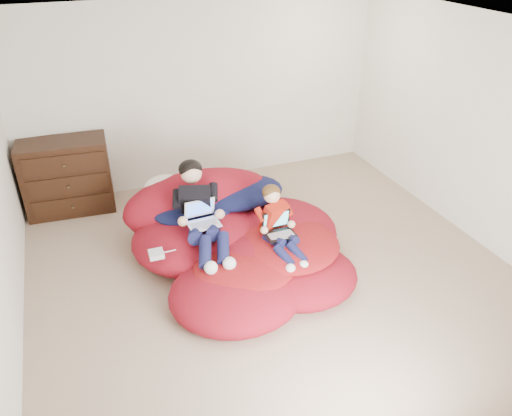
{
  "coord_description": "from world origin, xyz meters",
  "views": [
    {
      "loc": [
        -1.74,
        -3.95,
        3.31
      ],
      "look_at": [
        -0.1,
        0.24,
        0.7
      ],
      "focal_mm": 35.0,
      "sensor_mm": 36.0,
      "label": 1
    }
  ],
  "objects_px": {
    "dresser": "(67,176)",
    "beanbag_pile": "(237,239)",
    "younger_boy": "(278,222)",
    "laptop_white": "(202,217)",
    "older_boy": "(200,208)",
    "laptop_black": "(278,228)"
  },
  "relations": [
    {
      "from": "dresser",
      "to": "beanbag_pile",
      "type": "relative_size",
      "value": 0.46
    },
    {
      "from": "younger_boy",
      "to": "laptop_white",
      "type": "bearing_deg",
      "value": 154.16
    },
    {
      "from": "dresser",
      "to": "laptop_white",
      "type": "distance_m",
      "value": 2.23
    },
    {
      "from": "dresser",
      "to": "older_boy",
      "type": "height_order",
      "value": "older_boy"
    },
    {
      "from": "beanbag_pile",
      "to": "laptop_black",
      "type": "distance_m",
      "value": 0.58
    },
    {
      "from": "beanbag_pile",
      "to": "younger_boy",
      "type": "height_order",
      "value": "younger_boy"
    },
    {
      "from": "older_boy",
      "to": "younger_boy",
      "type": "distance_m",
      "value": 0.83
    },
    {
      "from": "beanbag_pile",
      "to": "laptop_white",
      "type": "height_order",
      "value": "same"
    },
    {
      "from": "beanbag_pile",
      "to": "younger_boy",
      "type": "distance_m",
      "value": 0.6
    },
    {
      "from": "beanbag_pile",
      "to": "older_boy",
      "type": "bearing_deg",
      "value": 171.24
    },
    {
      "from": "dresser",
      "to": "laptop_black",
      "type": "distance_m",
      "value": 2.95
    },
    {
      "from": "dresser",
      "to": "younger_boy",
      "type": "bearing_deg",
      "value": -48.0
    },
    {
      "from": "laptop_white",
      "to": "laptop_black",
      "type": "relative_size",
      "value": 1.09
    },
    {
      "from": "laptop_white",
      "to": "older_boy",
      "type": "bearing_deg",
      "value": 90.0
    },
    {
      "from": "younger_boy",
      "to": "laptop_black",
      "type": "distance_m",
      "value": 0.06
    },
    {
      "from": "younger_boy",
      "to": "older_boy",
      "type": "bearing_deg",
      "value": 149.33
    },
    {
      "from": "beanbag_pile",
      "to": "older_boy",
      "type": "relative_size",
      "value": 2.09
    },
    {
      "from": "beanbag_pile",
      "to": "younger_boy",
      "type": "bearing_deg",
      "value": -47.71
    },
    {
      "from": "beanbag_pile",
      "to": "laptop_white",
      "type": "bearing_deg",
      "value": -177.19
    },
    {
      "from": "older_boy",
      "to": "laptop_black",
      "type": "distance_m",
      "value": 0.85
    },
    {
      "from": "beanbag_pile",
      "to": "laptop_white",
      "type": "distance_m",
      "value": 0.53
    },
    {
      "from": "laptop_black",
      "to": "dresser",
      "type": "bearing_deg",
      "value": 131.74
    }
  ]
}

